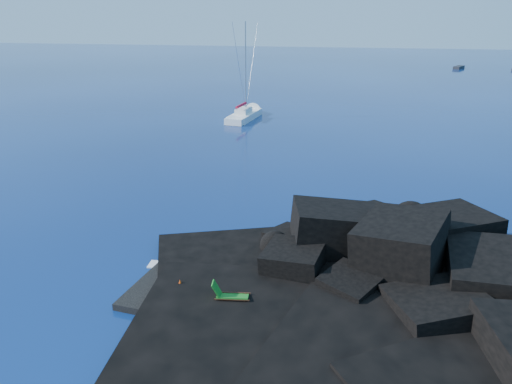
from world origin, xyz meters
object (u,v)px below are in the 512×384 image
deck_chair (233,292)px  marker_cone (180,284)px  distant_boat_a (459,69)px  sailboat (245,119)px  sunbather (242,286)px

deck_chair → marker_cone: size_ratio=3.59×
distant_boat_a → sailboat: bearing=-93.5°
distant_boat_a → deck_chair: bearing=-79.6°
marker_cone → sailboat: bearing=99.4°
sailboat → sunbather: (10.34, -43.50, 0.52)m
sailboat → sunbather: 44.72m
sailboat → sunbather: bearing=-71.3°
deck_chair → marker_cone: (-2.95, 0.78, -0.35)m
sunbather → distant_boat_a: bearing=52.0°
sunbather → distant_boat_a: size_ratio=0.34×
sunbather → marker_cone: marker_cone is taller
marker_cone → distant_boat_a: marker_cone is taller
sailboat → marker_cone: bearing=-75.3°
sailboat → distant_boat_a: bearing=68.1°
sailboat → distant_boat_a: sailboat is taller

